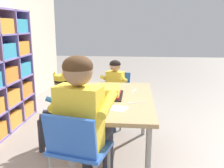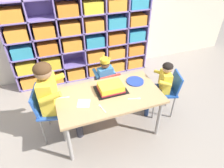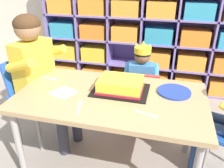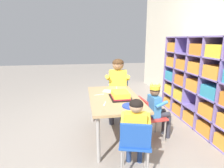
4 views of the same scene
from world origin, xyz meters
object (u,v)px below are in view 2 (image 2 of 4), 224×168
classroom_chair_blue (107,86)px  fork_near_cake_tray (64,97)px  guest_at_table_side (161,83)px  paper_plate_stack (135,81)px  birthday_cake_on_tray (111,88)px  adult_helper_seated (54,93)px  classroom_chair_adult_side (47,108)px  classroom_chair_guest_side (167,90)px  fork_by_napkin (102,108)px  child_with_crown (104,74)px  activity_table (109,99)px  fork_scattered_mid_table (135,99)px

classroom_chair_blue → fork_near_cake_tray: (-0.63, -0.34, 0.25)m
guest_at_table_side → paper_plate_stack: (-0.36, 0.05, 0.07)m
birthday_cake_on_tray → adult_helper_seated: bearing=171.8°
guest_at_table_side → classroom_chair_adult_side: bearing=-78.1°
classroom_chair_guest_side → paper_plate_stack: 0.51m
classroom_chair_guest_side → guest_at_table_side: guest_at_table_side is taller
classroom_chair_guest_side → fork_near_cake_tray: 1.37m
classroom_chair_blue → fork_by_napkin: (-0.28, -0.66, 0.25)m
paper_plate_stack → fork_by_napkin: 0.63m
classroom_chair_blue → guest_at_table_side: size_ratio=0.73×
adult_helper_seated → paper_plate_stack: adult_helper_seated is taller
guest_at_table_side → fork_near_cake_tray: bearing=-75.9°
classroom_chair_blue → classroom_chair_adult_side: classroom_chair_adult_side is taller
classroom_chair_blue → birthday_cake_on_tray: (-0.09, -0.40, 0.28)m
child_with_crown → fork_near_cake_tray: (-0.63, -0.45, 0.10)m
classroom_chair_adult_side → classroom_chair_guest_side: size_ratio=1.08×
classroom_chair_guest_side → birthday_cake_on_tray: (-0.81, 0.02, 0.24)m
activity_table → classroom_chair_guest_side: size_ratio=1.87×
activity_table → adult_helper_seated: size_ratio=1.16×
classroom_chair_guest_side → fork_near_cake_tray: classroom_chair_guest_side is taller
classroom_chair_adult_side → paper_plate_stack: size_ratio=3.23×
classroom_chair_blue → fork_near_cake_tray: same height
child_with_crown → paper_plate_stack: 0.53m
birthday_cake_on_tray → paper_plate_stack: birthday_cake_on_tray is taller
activity_table → classroom_chair_adult_side: 0.74m
fork_scattered_mid_table → fork_by_napkin: bearing=18.6°
activity_table → classroom_chair_adult_side: (-0.71, 0.20, -0.09)m
birthday_cake_on_tray → fork_near_cake_tray: bearing=174.3°
fork_near_cake_tray → classroom_chair_guest_side: bearing=-173.9°
paper_plate_stack → fork_by_napkin: paper_plate_stack is taller
guest_at_table_side → classroom_chair_blue: bearing=-105.7°
adult_helper_seated → paper_plate_stack: bearing=-78.6°
adult_helper_seated → fork_by_napkin: bearing=-114.5°
child_with_crown → classroom_chair_adult_side: 0.92m
child_with_crown → fork_by_napkin: bearing=65.1°
paper_plate_stack → birthday_cake_on_tray: bearing=-170.2°
activity_table → fork_near_cake_tray: bearing=165.5°
activity_table → fork_by_napkin: (-0.14, -0.19, 0.06)m
activity_table → guest_at_table_side: bearing=6.2°
fork_by_napkin → birthday_cake_on_tray: bearing=129.1°
guest_at_table_side → paper_plate_stack: 0.37m
child_with_crown → fork_by_napkin: size_ratio=5.63×
classroom_chair_blue → guest_at_table_side: guest_at_table_side is taller
fork_near_cake_tray → paper_plate_stack: bearing=-170.3°
child_with_crown → classroom_chair_blue: bearing=89.5°
activity_table → paper_plate_stack: (0.40, 0.13, 0.06)m
guest_at_table_side → classroom_chair_guest_side: bearing=90.0°
birthday_cake_on_tray → fork_near_cake_tray: 0.55m
classroom_chair_adult_side → birthday_cake_on_tray: size_ratio=1.91×
classroom_chair_adult_side → guest_at_table_side: bearing=-81.0°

